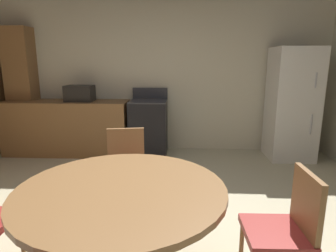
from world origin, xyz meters
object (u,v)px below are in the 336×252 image
microwave (80,93)px  chair_east (286,226)px  dining_table (122,208)px  refrigerator (292,104)px  oven_range (149,127)px  chair_north (126,166)px

microwave → chair_east: bearing=-51.2°
microwave → dining_table: 3.25m
dining_table → chair_east: 1.07m
dining_table → chair_east: bearing=0.9°
dining_table → chair_east: chair_east is taller
microwave → dining_table: (1.30, -2.95, -0.42)m
refrigerator → dining_table: (-2.13, -2.90, -0.27)m
microwave → dining_table: microwave is taller
oven_range → chair_east: bearing=-67.3°
refrigerator → dining_table: 3.61m
chair_east → oven_range: bearing=-68.2°
oven_range → chair_north: oven_range is taller
dining_table → chair_east: size_ratio=1.55×
oven_range → chair_east: (1.23, -2.94, 0.03)m
dining_table → refrigerator: bearing=53.7°
microwave → dining_table: size_ratio=0.33×
oven_range → refrigerator: (2.29, -0.05, 0.41)m
chair_east → dining_table: bearing=0.0°
dining_table → chair_north: (-0.18, 1.05, -0.11)m
refrigerator → chair_north: (-2.31, -1.85, -0.38)m
refrigerator → oven_range: bearing=178.7°
oven_range → dining_table: oven_range is taller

